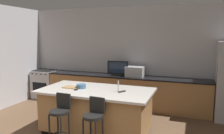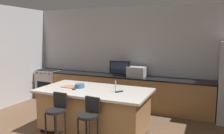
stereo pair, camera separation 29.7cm
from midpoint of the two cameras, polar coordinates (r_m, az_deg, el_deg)
The scene contains 14 objects.
wall_back at distance 6.58m, azimuth 6.63°, elevation 2.72°, with size 6.82×0.12×2.83m, color #BCBCC1.
counter_back at distance 6.40m, azimuth 5.04°, elevation -6.21°, with size 4.61×0.62×0.89m.
kitchen_island at distance 4.78m, azimuth -2.70°, elevation -10.91°, with size 2.29×1.20×0.92m.
range_oven at distance 7.65m, azimuth -14.40°, elevation -4.02°, with size 0.74×0.63×0.91m.
microwave at distance 6.20m, azimuth 7.61°, elevation -1.21°, with size 0.48×0.36×0.27m, color #B7BABF.
tv_monitor at distance 6.29m, azimuth 3.29°, elevation -0.51°, with size 0.60×0.16×0.41m.
sink_faucet_back at distance 6.33m, azimuth 6.80°, elevation -1.15°, with size 0.02×0.02×0.24m, color #B2B2B7.
sink_faucet_island at distance 4.44m, azimuth 2.83°, elevation -4.87°, with size 0.02×0.02×0.22m, color #B2B2B7.
bar_stool_left at distance 4.25m, azimuth -11.90°, elevation -11.82°, with size 0.34×0.34×0.98m.
bar_stool_right at distance 4.01m, azimuth -3.68°, elevation -13.23°, with size 0.34×0.35×0.95m.
fruit_bowl at distance 4.79m, azimuth -6.41°, elevation -4.77°, with size 0.20×0.20×0.09m, color #3F668C.
cell_phone at distance 4.70m, azimuth -7.76°, elevation -5.53°, with size 0.07×0.15×0.01m, color black.
tv_remote at distance 4.43m, azimuth 3.75°, elevation -6.25°, with size 0.04×0.17×0.02m, color black.
cutting_board at distance 4.89m, azimuth -8.71°, elevation -4.97°, with size 0.35×0.24×0.02m, color #A87F51.
Camera 2 is at (2.04, -1.77, 2.02)m, focal length 36.12 mm.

